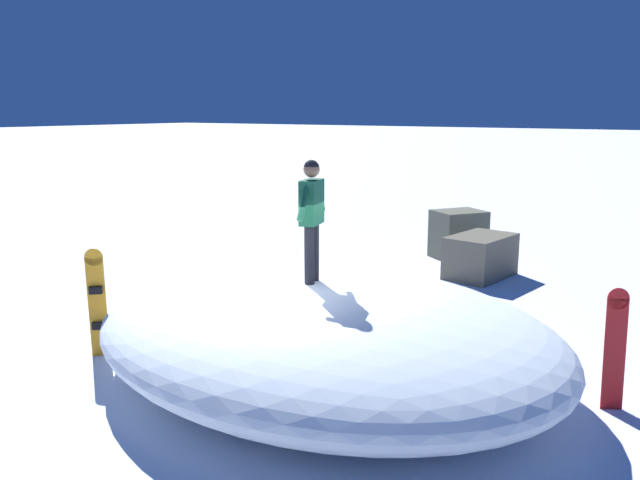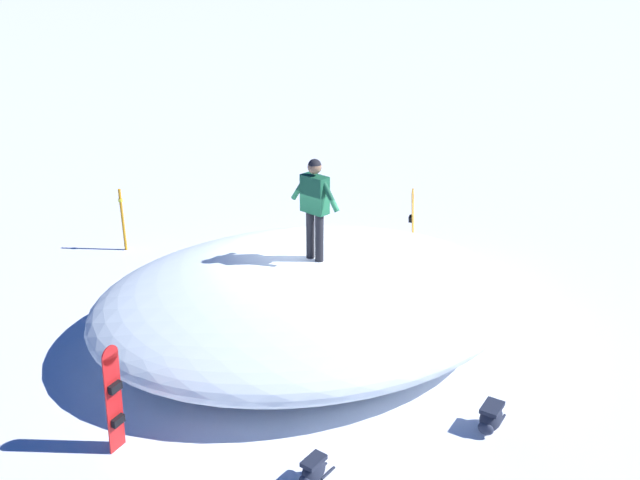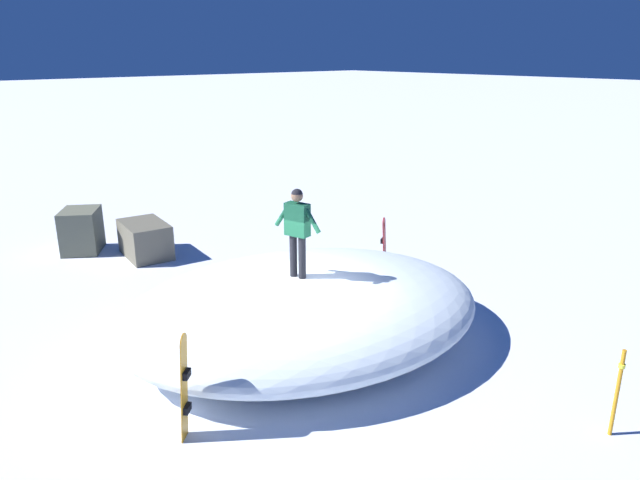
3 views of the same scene
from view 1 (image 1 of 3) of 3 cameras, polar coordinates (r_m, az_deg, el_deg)
name	(u,v)px [view 1 (image 1 of 3)]	position (r m, az deg, el deg)	size (l,w,h in m)	color
ground	(277,380)	(9.48, -3.76, -12.05)	(240.00, 240.00, 0.00)	white
snow_mound	(321,331)	(9.33, 0.08, -7.87)	(7.18, 5.61, 1.38)	white
snowboarder_standing	(312,210)	(8.98, -0.73, 2.63)	(0.34, 1.01, 1.70)	black
snowboard_primary_upright	(97,301)	(10.55, -18.79, -5.07)	(0.28, 0.27, 1.72)	orange
snowboard_secondary_upright	(615,347)	(9.16, 24.20, -8.47)	(0.29, 0.24, 1.58)	red
backpack_near	(388,297)	(12.74, 5.92, -4.93)	(0.68, 0.48, 0.39)	#1E2333
backpack_far	(514,328)	(11.45, 16.48, -7.36)	(0.59, 0.37, 0.35)	#1E2333
rock_outcrop	(470,246)	(16.10, 12.86, -0.47)	(2.54, 3.24, 1.22)	#635E4C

